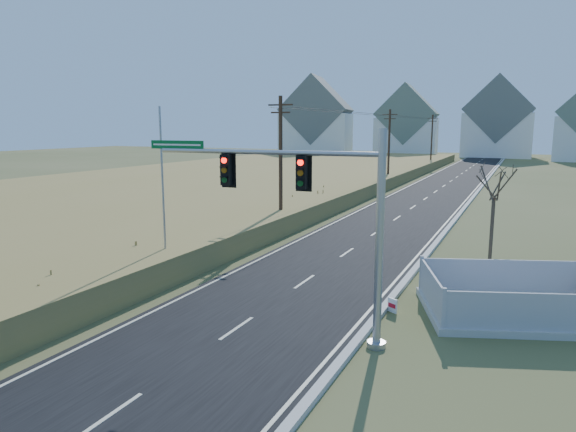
% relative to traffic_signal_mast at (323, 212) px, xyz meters
% --- Properties ---
extents(ground, '(260.00, 260.00, 0.00)m').
position_rel_traffic_signal_mast_xyz_m(ground, '(-2.93, 1.43, -4.28)').
color(ground, '#444C25').
rests_on(ground, ground).
extents(road, '(8.00, 180.00, 0.06)m').
position_rel_traffic_signal_mast_xyz_m(road, '(-2.93, 51.43, -4.25)').
color(road, black).
rests_on(road, ground).
extents(curb, '(0.30, 180.00, 0.18)m').
position_rel_traffic_signal_mast_xyz_m(curb, '(1.22, 51.43, -4.19)').
color(curb, '#B2AFA8').
rests_on(curb, ground).
extents(reed_marsh, '(38.00, 110.00, 1.30)m').
position_rel_traffic_signal_mast_xyz_m(reed_marsh, '(-26.93, 41.43, -3.63)').
color(reed_marsh, olive).
rests_on(reed_marsh, ground).
extents(utility_pole_near, '(1.80, 0.26, 9.00)m').
position_rel_traffic_signal_mast_xyz_m(utility_pole_near, '(-9.43, 16.43, 0.40)').
color(utility_pole_near, '#422D1E').
rests_on(utility_pole_near, ground).
extents(utility_pole_mid, '(1.80, 0.26, 9.00)m').
position_rel_traffic_signal_mast_xyz_m(utility_pole_mid, '(-9.43, 46.43, 0.40)').
color(utility_pole_mid, '#422D1E').
rests_on(utility_pole_mid, ground).
extents(utility_pole_far, '(1.80, 0.26, 9.00)m').
position_rel_traffic_signal_mast_xyz_m(utility_pole_far, '(-9.43, 76.43, 0.40)').
color(utility_pole_far, '#422D1E').
rests_on(utility_pole_far, ground).
extents(condo_nw, '(17.69, 13.38, 19.05)m').
position_rel_traffic_signal_mast_xyz_m(condo_nw, '(-40.93, 101.43, 3.42)').
color(condo_nw, white).
rests_on(condo_nw, ground).
extents(condo_nnw, '(14.93, 11.17, 17.03)m').
position_rel_traffic_signal_mast_xyz_m(condo_nnw, '(-20.93, 109.43, 2.66)').
color(condo_nnw, white).
rests_on(condo_nnw, ground).
extents(condo_n, '(15.27, 10.20, 18.54)m').
position_rel_traffic_signal_mast_xyz_m(condo_n, '(-0.93, 113.43, 3.33)').
color(condo_n, white).
rests_on(condo_n, ground).
extents(traffic_signal_mast, '(8.70, 0.67, 6.92)m').
position_rel_traffic_signal_mast_xyz_m(traffic_signal_mast, '(0.00, 0.00, 0.00)').
color(traffic_signal_mast, '#9EA0A5').
rests_on(traffic_signal_mast, ground).
extents(fence_enclosure, '(7.99, 6.70, 1.56)m').
position_rel_traffic_signal_mast_xyz_m(fence_enclosure, '(5.92, 5.12, -3.98)').
color(fence_enclosure, '#B7B5AD').
rests_on(fence_enclosure, ground).
extents(open_sign, '(0.41, 0.26, 0.55)m').
position_rel_traffic_signal_mast_xyz_m(open_sign, '(1.57, 3.34, -3.99)').
color(open_sign, white).
rests_on(open_sign, ground).
extents(flagpole, '(0.35, 0.35, 7.87)m').
position_rel_traffic_signal_mast_xyz_m(flagpole, '(-9.38, 3.80, -1.14)').
color(flagpole, '#B7B5AD').
rests_on(flagpole, ground).
extents(bare_tree, '(2.09, 2.09, 5.54)m').
position_rel_traffic_signal_mast_xyz_m(bare_tree, '(4.50, 10.77, 0.19)').
color(bare_tree, '#4C3F33').
rests_on(bare_tree, ground).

